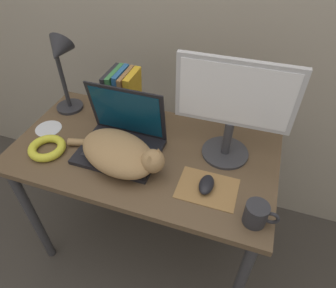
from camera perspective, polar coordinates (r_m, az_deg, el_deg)
name	(u,v)px	position (r m, az deg, el deg)	size (l,w,h in m)	color
desk	(144,166)	(1.36, -4.53, -4.28)	(1.12, 0.60, 0.75)	brown
laptop	(122,139)	(1.27, -8.84, 0.88)	(0.34, 0.26, 0.27)	black
cat	(120,153)	(1.20, -9.06, -1.71)	(0.46, 0.32, 0.13)	#99754C
external_monitor	(233,106)	(1.14, 12.31, 7.11)	(0.44, 0.20, 0.43)	#333338
mousepad	(207,188)	(1.15, 7.50, -8.37)	(0.22, 0.16, 0.00)	olive
computer_mouse	(206,185)	(1.14, 7.33, -7.68)	(0.06, 0.10, 0.03)	black
book_row	(124,96)	(1.40, -8.47, 8.95)	(0.13, 0.16, 0.26)	#232328
desk_lamp	(61,63)	(1.43, -19.76, 14.25)	(0.17, 0.17, 0.40)	#28282D
cable_coil	(47,148)	(1.37, -22.05, -0.70)	(0.16, 0.16, 0.04)	gold
mug	(257,214)	(1.06, 16.55, -12.68)	(0.12, 0.08, 0.09)	#28282D
cd_disc	(49,129)	(1.50, -21.80, 2.76)	(0.12, 0.12, 0.00)	silver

